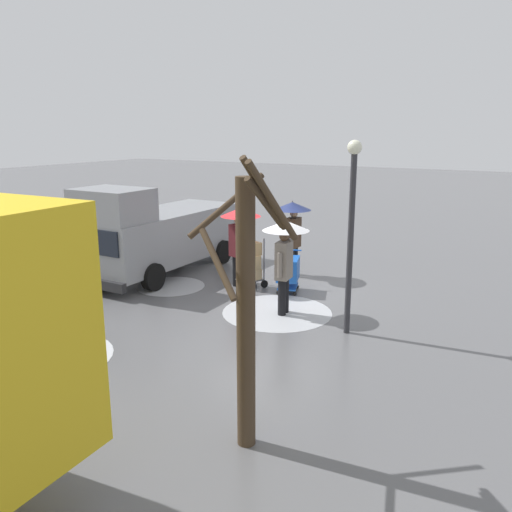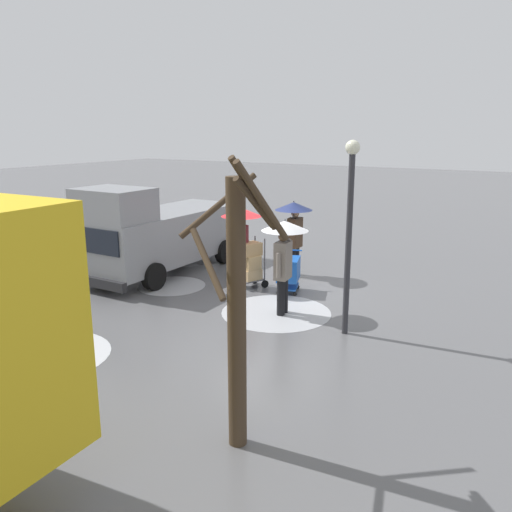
% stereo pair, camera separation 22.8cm
% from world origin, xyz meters
% --- Properties ---
extents(ground_plane, '(90.00, 90.00, 0.00)m').
position_xyz_m(ground_plane, '(0.00, 0.00, 0.00)').
color(ground_plane, '#5B5B5E').
extents(slush_patch_near_cluster, '(2.42, 2.42, 0.01)m').
position_xyz_m(slush_patch_near_cluster, '(1.65, 5.45, 0.00)').
color(slush_patch_near_cluster, silver).
rests_on(slush_patch_near_cluster, ground).
extents(slush_patch_under_van, '(1.78, 1.78, 0.01)m').
position_xyz_m(slush_patch_under_van, '(2.44, 0.84, 0.00)').
color(slush_patch_under_van, '#999BA0').
rests_on(slush_patch_under_van, ground).
extents(slush_patch_mid_street, '(2.62, 2.62, 0.01)m').
position_xyz_m(slush_patch_mid_street, '(3.93, -2.32, 0.00)').
color(slush_patch_mid_street, '#999BA0').
rests_on(slush_patch_mid_street, ground).
extents(slush_patch_far_side, '(2.49, 2.49, 0.01)m').
position_xyz_m(slush_patch_far_side, '(-0.92, 1.22, 0.00)').
color(slush_patch_far_side, '#ADAFB5').
rests_on(slush_patch_far_side, ground).
extents(cargo_van_parked_right, '(2.20, 5.34, 2.60)m').
position_xyz_m(cargo_van_parked_right, '(3.59, -0.01, 1.18)').
color(cargo_van_parked_right, gray).
rests_on(cargo_van_parked_right, ground).
extents(shopping_cart_vendor, '(0.79, 0.95, 1.04)m').
position_xyz_m(shopping_cart_vendor, '(-0.45, -0.29, 0.57)').
color(shopping_cart_vendor, '#1951B2').
rests_on(shopping_cart_vendor, ground).
extents(hand_dolly_boxes, '(0.75, 0.85, 1.32)m').
position_xyz_m(hand_dolly_boxes, '(0.57, -0.12, 0.68)').
color(hand_dolly_boxes, '#515156').
rests_on(hand_dolly_boxes, ground).
extents(pedestrian_pink_side, '(1.04, 1.04, 2.15)m').
position_xyz_m(pedestrian_pink_side, '(0.82, -0.02, 1.58)').
color(pedestrian_pink_side, black).
rests_on(pedestrian_pink_side, ground).
extents(pedestrian_black_side, '(1.04, 1.04, 2.15)m').
position_xyz_m(pedestrian_black_side, '(0.11, -1.68, 1.57)').
color(pedestrian_black_side, black).
rests_on(pedestrian_black_side, ground).
extents(pedestrian_white_side, '(1.04, 1.04, 2.15)m').
position_xyz_m(pedestrian_white_side, '(-1.07, 1.16, 1.58)').
color(pedestrian_white_side, black).
rests_on(pedestrian_white_side, ground).
extents(bare_tree_near, '(1.30, 1.32, 3.79)m').
position_xyz_m(bare_tree_near, '(-2.90, 5.90, 1.96)').
color(bare_tree_near, '#423323').
rests_on(bare_tree_near, ground).
extents(street_lamp, '(0.28, 0.28, 3.86)m').
position_xyz_m(street_lamp, '(-2.71, 1.58, 2.37)').
color(street_lamp, '#2D2D33').
rests_on(street_lamp, ground).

